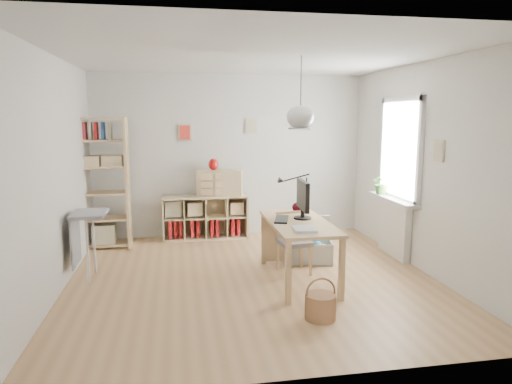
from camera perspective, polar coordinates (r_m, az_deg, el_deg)
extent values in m
plane|color=tan|center=(5.81, -0.47, -10.77)|extent=(4.50, 4.50, 0.00)
plane|color=silver|center=(7.71, -3.23, 4.51)|extent=(4.50, 0.00, 4.50)
plane|color=silver|center=(3.32, 5.85, -2.02)|extent=(4.50, 0.00, 4.50)
plane|color=silver|center=(5.59, -23.89, 1.86)|extent=(0.00, 4.50, 4.50)
plane|color=silver|center=(6.27, 20.28, 2.82)|extent=(0.00, 4.50, 4.50)
plane|color=silver|center=(5.50, -0.51, 16.65)|extent=(4.50, 4.50, 0.00)
cylinder|color=black|center=(5.44, 5.64, 13.09)|extent=(0.01, 0.01, 0.68)
ellipsoid|color=white|center=(5.43, 5.58, 9.30)|extent=(0.32, 0.32, 0.27)
cube|color=white|center=(6.77, 17.73, 5.10)|extent=(0.03, 1.00, 1.30)
cube|color=white|center=(6.28, 19.79, 4.69)|extent=(0.06, 0.08, 1.46)
cube|color=white|center=(7.24, 15.58, 5.45)|extent=(0.06, 0.08, 1.46)
cube|color=white|center=(6.74, 17.83, 10.95)|extent=(0.06, 1.16, 0.08)
cube|color=white|center=(6.84, 17.25, -0.67)|extent=(0.06, 1.16, 0.08)
cube|color=white|center=(6.92, 16.92, -4.43)|extent=(0.10, 0.80, 0.80)
cube|color=white|center=(6.81, 16.71, -0.94)|extent=(0.22, 1.20, 0.06)
cube|color=tan|center=(5.58, 5.37, -3.86)|extent=(0.70, 1.50, 0.04)
cube|color=tan|center=(4.96, 4.05, -10.06)|extent=(0.06, 0.06, 0.71)
cube|color=tan|center=(6.26, 0.96, -5.88)|extent=(0.06, 0.06, 0.71)
cube|color=tan|center=(5.13, 10.66, -9.53)|extent=(0.06, 0.06, 0.71)
cube|color=tan|center=(6.40, 6.27, -5.60)|extent=(0.06, 0.06, 0.71)
cube|color=beige|center=(7.70, -6.30, -5.64)|extent=(1.40, 0.38, 0.03)
cube|color=beige|center=(7.55, -6.39, -0.58)|extent=(1.40, 0.38, 0.03)
cube|color=beige|center=(7.61, -11.50, -3.28)|extent=(0.03, 0.38, 0.72)
cube|color=beige|center=(7.69, -1.23, -2.96)|extent=(0.03, 0.38, 0.72)
cube|color=beige|center=(7.79, -6.43, -2.85)|extent=(1.40, 0.02, 0.72)
cube|color=maroon|center=(7.66, -10.67, -4.47)|extent=(0.06, 0.26, 0.30)
cube|color=maroon|center=(7.66, -10.00, -4.45)|extent=(0.05, 0.26, 0.30)
cube|color=maroon|center=(7.66, -9.40, -4.43)|extent=(0.05, 0.26, 0.30)
cube|color=maroon|center=(7.67, -7.97, -4.39)|extent=(0.05, 0.26, 0.30)
cube|color=maroon|center=(7.67, -7.30, -4.37)|extent=(0.05, 0.26, 0.30)
cube|color=maroon|center=(7.68, -5.58, -4.32)|extent=(0.06, 0.26, 0.30)
cube|color=maroon|center=(7.69, -4.91, -4.29)|extent=(0.06, 0.26, 0.30)
cube|color=maroon|center=(7.71, -2.98, -4.22)|extent=(0.06, 0.26, 0.30)
cube|color=maroon|center=(7.73, -2.32, -4.20)|extent=(0.05, 0.26, 0.30)
cube|color=tan|center=(7.41, -21.61, 0.94)|extent=(0.04, 0.38, 2.00)
cube|color=tan|center=(7.29, -15.76, 1.12)|extent=(0.04, 0.38, 2.00)
cube|color=tan|center=(7.53, -18.33, -6.13)|extent=(0.76, 0.38, 0.03)
cube|color=tan|center=(7.44, -18.49, -3.16)|extent=(0.76, 0.38, 0.03)
cube|color=tan|center=(7.37, -18.65, -0.12)|extent=(0.76, 0.38, 0.03)
cube|color=tan|center=(7.31, -18.82, 2.97)|extent=(0.76, 0.38, 0.03)
cube|color=tan|center=(7.28, -18.98, 6.10)|extent=(0.76, 0.38, 0.03)
cube|color=tan|center=(7.27, -19.12, 8.69)|extent=(0.76, 0.38, 0.03)
cube|color=navy|center=(7.33, -21.22, 7.13)|extent=(0.04, 0.18, 0.26)
cube|color=maroon|center=(7.31, -20.60, 7.16)|extent=(0.04, 0.18, 0.26)
cube|color=#BAB38E|center=(7.30, -19.98, 7.19)|extent=(0.04, 0.18, 0.26)
cube|color=maroon|center=(7.28, -19.36, 7.22)|extent=(0.04, 0.18, 0.26)
cube|color=navy|center=(7.27, -18.57, 7.26)|extent=(0.04, 0.18, 0.26)
cube|color=#BAB38E|center=(7.25, -17.79, 7.29)|extent=(0.04, 0.18, 0.26)
cube|color=gray|center=(5.95, -20.14, -2.57)|extent=(0.40, 0.55, 0.04)
cylinder|color=white|center=(5.84, -20.29, -7.05)|extent=(0.03, 0.03, 0.82)
cylinder|color=white|center=(6.26, -19.57, -5.92)|extent=(0.03, 0.03, 0.82)
cube|color=gray|center=(6.06, -21.65, -5.66)|extent=(0.02, 0.50, 0.62)
cube|color=gray|center=(5.92, 4.81, -6.27)|extent=(0.42, 0.42, 0.05)
cube|color=tan|center=(5.78, 3.84, -8.90)|extent=(0.04, 0.04, 0.38)
cube|color=tan|center=(6.08, 2.76, -7.98)|extent=(0.04, 0.04, 0.38)
cube|color=tan|center=(5.90, 6.85, -8.58)|extent=(0.04, 0.04, 0.38)
cube|color=tan|center=(6.19, 5.65, -7.70)|extent=(0.04, 0.04, 0.38)
cube|color=tan|center=(6.03, 4.24, -4.02)|extent=(0.38, 0.08, 0.35)
cylinder|color=olive|center=(4.74, 8.05, -14.00)|extent=(0.31, 0.31, 0.26)
torus|color=olive|center=(4.69, 8.09, -12.36)|extent=(0.32, 0.03, 0.31)
cube|color=silver|center=(6.50, 6.83, -8.56)|extent=(0.64, 0.50, 0.02)
cube|color=silver|center=(6.44, 4.38, -7.40)|extent=(0.10, 0.39, 0.30)
cube|color=silver|center=(6.48, 9.32, -7.37)|extent=(0.10, 0.39, 0.30)
cube|color=silver|center=(6.27, 7.01, -7.88)|extent=(0.57, 0.13, 0.30)
cube|color=silver|center=(6.63, 6.71, -6.92)|extent=(0.57, 0.13, 0.30)
cube|color=silver|center=(6.72, 6.64, -4.25)|extent=(0.60, 0.30, 0.37)
sphere|color=#C59115|center=(6.37, 5.67, -6.95)|extent=(0.13, 0.13, 0.13)
sphere|color=#1A73BC|center=(6.49, 7.71, -6.67)|extent=(0.13, 0.13, 0.13)
sphere|color=red|center=(6.41, 6.71, -6.85)|extent=(0.13, 0.13, 0.13)
sphere|color=green|center=(6.38, 8.36, -6.99)|extent=(0.13, 0.13, 0.13)
cylinder|color=black|center=(5.71, 5.83, -3.24)|extent=(0.22, 0.22, 0.02)
cylinder|color=black|center=(5.70, 5.84, -2.66)|extent=(0.05, 0.05, 0.10)
cube|color=black|center=(5.65, 5.88, -0.38)|extent=(0.09, 0.55, 0.36)
cube|color=black|center=(5.61, 3.22, -3.43)|extent=(0.26, 0.44, 0.02)
cylinder|color=black|center=(6.21, 6.28, -2.12)|extent=(0.06, 0.06, 0.04)
cylinder|color=black|center=(6.17, 6.32, -0.17)|extent=(0.02, 0.02, 0.43)
cone|color=black|center=(5.95, 3.23, 1.42)|extent=(0.11, 0.08, 0.10)
sphere|color=#510A18|center=(6.08, 5.14, -1.93)|extent=(0.13, 0.13, 0.13)
cube|color=white|center=(5.13, 6.06, -4.64)|extent=(0.26, 0.31, 0.03)
cube|color=beige|center=(7.53, -4.52, 1.16)|extent=(0.79, 0.48, 0.42)
ellipsoid|color=maroon|center=(7.49, -5.35, 3.46)|extent=(0.16, 0.16, 0.19)
imported|color=#376A28|center=(7.06, 15.47, 1.07)|extent=(0.34, 0.31, 0.33)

